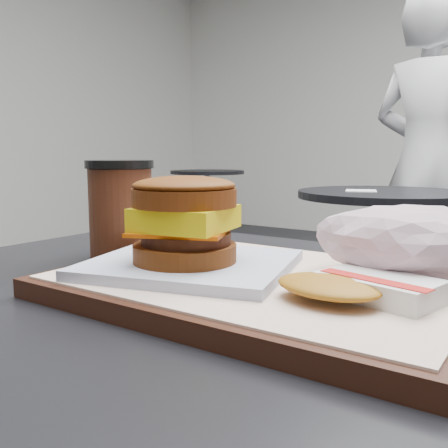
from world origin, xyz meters
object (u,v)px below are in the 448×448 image
at_px(hash_brown, 356,287).
at_px(neighbor_table, 382,239).
at_px(crumpled_wrapper, 402,242).
at_px(patron, 427,163).
at_px(breakfast_sandwich, 187,231).
at_px(serving_tray, 265,285).
at_px(coffee_cup, 121,209).

relative_size(hash_brown, neighbor_table, 0.17).
bearing_deg(crumpled_wrapper, hash_brown, -96.41).
distance_m(hash_brown, patron, 2.37).
distance_m(crumpled_wrapper, neighbor_table, 1.69).
distance_m(breakfast_sandwich, neighbor_table, 1.73).
bearing_deg(hash_brown, neighbor_table, 106.15).
xyz_separation_m(serving_tray, coffee_cup, (-0.24, 0.04, 0.05)).
bearing_deg(coffee_cup, crumpled_wrapper, 2.36).
xyz_separation_m(crumpled_wrapper, coffee_cup, (-0.35, -0.01, 0.01)).
relative_size(hash_brown, coffee_cup, 1.02).
bearing_deg(breakfast_sandwich, coffee_cup, 156.35).
distance_m(coffee_cup, neighbor_table, 1.64).
relative_size(breakfast_sandwich, crumpled_wrapper, 1.48).
bearing_deg(patron, neighbor_table, 107.66).
distance_m(breakfast_sandwich, coffee_cup, 0.18).
height_order(breakfast_sandwich, hash_brown, breakfast_sandwich).
bearing_deg(serving_tray, neighbor_table, 103.21).
bearing_deg(coffee_cup, breakfast_sandwich, -23.65).
bearing_deg(crumpled_wrapper, coffee_cup, -177.64).
bearing_deg(coffee_cup, neighbor_table, 95.32).
relative_size(serving_tray, neighbor_table, 0.51).
xyz_separation_m(serving_tray, hash_brown, (0.10, -0.03, 0.02)).
distance_m(serving_tray, neighbor_table, 1.71).
xyz_separation_m(hash_brown, patron, (-0.47, 2.33, 0.05)).
bearing_deg(serving_tray, coffee_cup, 169.58).
xyz_separation_m(serving_tray, neighbor_table, (-0.39, 1.65, -0.23)).
xyz_separation_m(serving_tray, breakfast_sandwich, (-0.07, -0.03, 0.05)).
height_order(serving_tray, breakfast_sandwich, breakfast_sandwich).
distance_m(coffee_cup, patron, 2.26).
distance_m(hash_brown, neighbor_table, 1.76).
relative_size(neighbor_table, patron, 0.44).
bearing_deg(neighbor_table, patron, 88.75).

